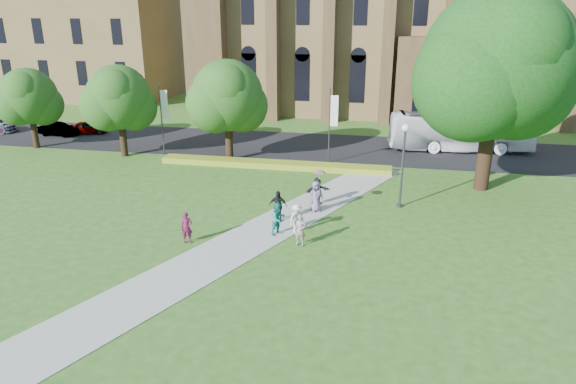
% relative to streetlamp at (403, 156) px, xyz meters
% --- Properties ---
extents(ground, '(160.00, 160.00, 0.00)m').
position_rel_streetlamp_xyz_m(ground, '(-7.50, -6.50, -3.30)').
color(ground, '#275B1B').
rests_on(ground, ground).
extents(road, '(160.00, 10.00, 0.02)m').
position_rel_streetlamp_xyz_m(road, '(-7.50, 13.50, -3.29)').
color(road, black).
rests_on(road, ground).
extents(footpath, '(15.58, 28.54, 0.04)m').
position_rel_streetlamp_xyz_m(footpath, '(-7.50, -5.50, -3.28)').
color(footpath, '#B2B2A8').
rests_on(footpath, ground).
extents(flower_hedge, '(18.00, 1.40, 0.45)m').
position_rel_streetlamp_xyz_m(flower_hedge, '(-9.50, 6.70, -3.07)').
color(flower_hedge, gold).
rests_on(flower_hedge, ground).
extents(building_west, '(22.00, 14.00, 18.30)m').
position_rel_streetlamp_xyz_m(building_west, '(-41.50, 35.50, 5.91)').
color(building_west, brown).
rests_on(building_west, ground).
extents(streetlamp, '(0.44, 0.44, 5.24)m').
position_rel_streetlamp_xyz_m(streetlamp, '(0.00, 0.00, 0.00)').
color(streetlamp, '#38383D').
rests_on(streetlamp, ground).
extents(large_tree, '(9.60, 9.60, 13.20)m').
position_rel_streetlamp_xyz_m(large_tree, '(5.50, 4.50, 5.07)').
color(large_tree, '#332114').
rests_on(large_tree, ground).
extents(street_tree_0, '(5.20, 5.20, 7.50)m').
position_rel_streetlamp_xyz_m(street_tree_0, '(-22.50, 7.50, 1.58)').
color(street_tree_0, '#332114').
rests_on(street_tree_0, ground).
extents(street_tree_1, '(5.60, 5.60, 8.05)m').
position_rel_streetlamp_xyz_m(street_tree_1, '(-13.50, 8.00, 1.93)').
color(street_tree_1, '#332114').
rests_on(street_tree_1, ground).
extents(street_tree_2, '(4.80, 4.80, 6.95)m').
position_rel_streetlamp_xyz_m(street_tree_2, '(-31.50, 8.50, 1.23)').
color(street_tree_2, '#332114').
rests_on(street_tree_2, ground).
extents(banner_pole_0, '(0.70, 0.10, 6.00)m').
position_rel_streetlamp_xyz_m(banner_pole_0, '(-5.39, 8.70, 0.09)').
color(banner_pole_0, '#38383D').
rests_on(banner_pole_0, ground).
extents(banner_pole_1, '(0.70, 0.10, 6.00)m').
position_rel_streetlamp_xyz_m(banner_pole_1, '(-19.39, 8.70, 0.09)').
color(banner_pole_1, '#38383D').
rests_on(banner_pole_1, ground).
extents(tour_coach, '(12.24, 4.10, 3.34)m').
position_rel_streetlamp_xyz_m(tour_coach, '(5.14, 14.64, -1.60)').
color(tour_coach, white).
rests_on(tour_coach, road).
extents(car_0, '(3.91, 2.58, 1.24)m').
position_rel_streetlamp_xyz_m(car_0, '(-29.87, 14.16, -2.66)').
color(car_0, gray).
rests_on(car_0, road).
extents(car_1, '(3.92, 1.59, 1.26)m').
position_rel_streetlamp_xyz_m(car_1, '(-32.19, 12.84, -2.64)').
color(car_1, gray).
rests_on(car_1, road).
extents(pedestrian_0, '(0.70, 0.58, 1.65)m').
position_rel_streetlamp_xyz_m(pedestrian_0, '(-11.05, -7.46, -2.43)').
color(pedestrian_0, '#591436').
rests_on(pedestrian_0, footpath).
extents(pedestrian_1, '(1.10, 1.13, 1.83)m').
position_rel_streetlamp_xyz_m(pedestrian_1, '(-6.54, -5.56, -2.34)').
color(pedestrian_1, '#197F74').
rests_on(pedestrian_1, footpath).
extents(pedestrian_2, '(1.09, 1.21, 1.62)m').
position_rel_streetlamp_xyz_m(pedestrian_2, '(-5.62, -5.10, -2.44)').
color(pedestrian_2, silver).
rests_on(pedestrian_2, footpath).
extents(pedestrian_3, '(1.12, 0.56, 1.84)m').
position_rel_streetlamp_xyz_m(pedestrian_3, '(-6.97, -3.73, -2.34)').
color(pedestrian_3, black).
rests_on(pedestrian_3, footpath).
extents(pedestrian_4, '(1.10, 0.97, 1.90)m').
position_rel_streetlamp_xyz_m(pedestrian_4, '(-5.02, -1.82, -2.31)').
color(pedestrian_4, slate).
rests_on(pedestrian_4, footpath).
extents(pedestrian_5, '(1.65, 1.31, 1.76)m').
position_rel_streetlamp_xyz_m(pedestrian_5, '(-5.11, -0.67, -2.38)').
color(pedestrian_5, black).
rests_on(pedestrian_5, footpath).
extents(pedestrian_6, '(0.66, 0.47, 1.68)m').
position_rel_streetlamp_xyz_m(pedestrian_6, '(-5.15, -6.66, -2.42)').
color(pedestrian_6, gray).
rests_on(pedestrian_6, footpath).
extents(parasol, '(0.81, 0.81, 0.61)m').
position_rel_streetlamp_xyz_m(parasol, '(-4.84, -1.72, -1.05)').
color(parasol, '#DD9CBC').
rests_on(parasol, pedestrian_4).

